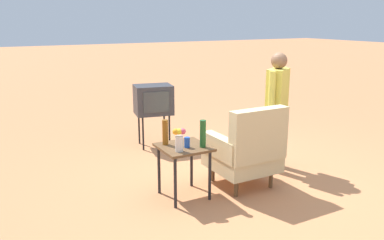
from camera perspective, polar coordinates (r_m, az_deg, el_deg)
The scene contains 9 objects.
ground_plane at distance 5.33m, azimuth 9.29°, elevation -8.73°, with size 60.00×60.00×0.00m, color #C17A4C.
armchair at distance 4.98m, azimuth 7.92°, elevation -4.24°, with size 0.78×0.78×1.06m.
side_table at distance 4.66m, azimuth -1.19°, elevation -4.87°, with size 0.56×0.56×0.63m.
tv_on_stand at distance 6.53m, azimuth -5.58°, elevation 2.87°, with size 0.67×0.54×1.03m.
person_standing at distance 5.59m, azimuth 12.10°, elevation 2.29°, with size 0.50×0.38×1.64m.
bottle_tall_amber at distance 4.65m, azimuth -3.87°, elevation -1.77°, with size 0.07×0.07×0.30m, color brown.
soda_can_blue at distance 4.56m, azimuth -0.70°, elevation -3.25°, with size 0.07×0.07×0.12m, color blue.
bottle_wine_green at distance 4.55m, azimuth 1.57°, elevation -1.98°, with size 0.07×0.07×0.32m, color #1E5623.
flower_vase at distance 4.41m, azimuth -1.86°, elevation -2.70°, with size 0.14×0.10×0.27m.
Camera 1 is at (3.06, 3.85, 2.07)m, focal length 37.05 mm.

